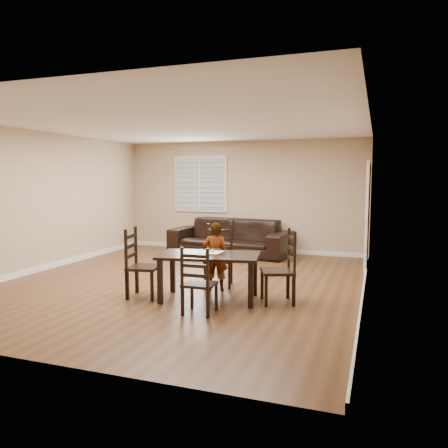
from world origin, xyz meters
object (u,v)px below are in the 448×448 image
at_px(donut, 212,251).
at_px(sofa, 230,237).
at_px(chair_far, 197,285).
at_px(child, 215,257).
at_px(chair_left, 136,266).
at_px(dining_table, 209,260).
at_px(chair_right, 286,270).
at_px(chair_near, 219,257).

distance_m(donut, sofa, 3.76).
relative_size(chair_far, donut, 9.65).
xyz_separation_m(chair_far, child, (-0.22, 1.29, 0.14)).
bearing_deg(child, donut, 89.60).
relative_size(chair_left, sofa, 0.37).
bearing_deg(dining_table, chair_far, -91.26).
distance_m(chair_far, chair_left, 1.36).
distance_m(chair_far, donut, 0.99).
distance_m(chair_right, child, 1.24).
bearing_deg(chair_left, dining_table, -90.07).
relative_size(chair_far, chair_left, 0.87).
height_order(chair_near, chair_left, chair_left).
relative_size(chair_right, sofa, 0.37).
bearing_deg(chair_far, donut, -83.26).
relative_size(chair_near, chair_left, 0.98).
bearing_deg(child, chair_left, 21.81).
bearing_deg(sofa, child, -69.55).
bearing_deg(donut, dining_table, -85.89).
relative_size(chair_near, sofa, 0.36).
bearing_deg(chair_near, chair_right, -42.15).
relative_size(chair_right, child, 0.97).
height_order(dining_table, chair_near, chair_near).
xyz_separation_m(chair_far, chair_left, (-1.24, 0.56, 0.06)).
bearing_deg(chair_right, chair_near, -140.69).
xyz_separation_m(chair_near, sofa, (-0.78, 2.86, -0.05)).
distance_m(dining_table, chair_far, 0.80).
xyz_separation_m(dining_table, donut, (-0.01, 0.16, 0.11)).
relative_size(chair_far, chair_right, 0.85).
height_order(dining_table, chair_left, chair_left).
bearing_deg(chair_right, donut, -108.81).
bearing_deg(chair_left, chair_right, -89.41).
xyz_separation_m(chair_left, chair_right, (2.22, 0.44, 0.01)).
height_order(donut, sofa, sofa).
distance_m(chair_left, chair_right, 2.26).
height_order(chair_near, sofa, chair_near).
distance_m(child, donut, 0.40).
height_order(chair_right, sofa, chair_right).
distance_m(chair_left, sofa, 4.00).
height_order(chair_left, chair_right, chair_right).
height_order(chair_left, child, child).
height_order(chair_far, chair_right, chair_right).
bearing_deg(chair_far, chair_right, -136.17).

